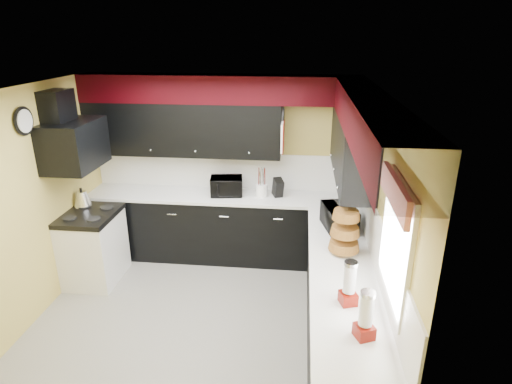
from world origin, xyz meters
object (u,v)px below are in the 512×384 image
knife_block (278,188)px  toaster_oven (227,186)px  kettle (82,199)px  utensil_crock (262,190)px  microwave (340,218)px

knife_block → toaster_oven: bearing=159.6°
toaster_oven → kettle: (-1.77, -0.54, -0.04)m
utensil_crock → kettle: size_ratio=0.77×
utensil_crock → knife_block: (0.21, 0.01, 0.04)m
utensil_crock → toaster_oven: bearing=179.4°
knife_block → kettle: (-2.46, -0.54, -0.05)m
toaster_oven → microwave: size_ratio=0.89×
toaster_oven → knife_block: size_ratio=1.71×
kettle → utensil_crock: bearing=13.3°
kettle → knife_block: bearing=12.4°
toaster_oven → utensil_crock: toaster_oven is taller
toaster_oven → kettle: bearing=-170.7°
microwave → kettle: (-3.20, 0.37, -0.05)m
toaster_oven → utensil_crock: 0.48m
knife_block → utensil_crock: bearing=161.6°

